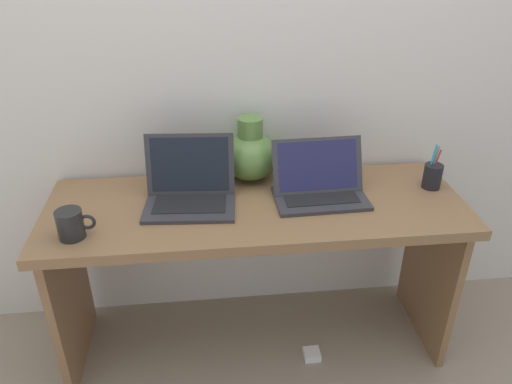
# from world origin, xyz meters

# --- Properties ---
(ground_plane) EXTENTS (6.00, 6.00, 0.00)m
(ground_plane) POSITION_xyz_m (0.00, 0.00, 0.00)
(ground_plane) COLOR gray
(back_wall) EXTENTS (4.40, 0.04, 2.40)m
(back_wall) POSITION_xyz_m (0.00, 0.32, 1.20)
(back_wall) COLOR silver
(back_wall) RESTS_ON ground
(desk) EXTENTS (1.58, 0.55, 0.71)m
(desk) POSITION_xyz_m (0.00, 0.00, 0.57)
(desk) COLOR olive
(desk) RESTS_ON ground
(laptop_left) EXTENTS (0.35, 0.27, 0.25)m
(laptop_left) POSITION_xyz_m (-0.24, 0.05, 0.78)
(laptop_left) COLOR #333338
(laptop_left) RESTS_ON desk
(laptop_right) EXTENTS (0.36, 0.23, 0.21)m
(laptop_right) POSITION_xyz_m (0.25, 0.04, 0.77)
(laptop_right) COLOR #333338
(laptop_right) RESTS_ON desk
(green_vase) EXTENTS (0.23, 0.23, 0.26)m
(green_vase) POSITION_xyz_m (0.00, 0.22, 0.82)
(green_vase) COLOR #5B843D
(green_vase) RESTS_ON desk
(coffee_mug) EXTENTS (0.13, 0.09, 0.10)m
(coffee_mug) POSITION_xyz_m (-0.64, -0.15, 0.76)
(coffee_mug) COLOR black
(coffee_mug) RESTS_ON desk
(pen_cup) EXTENTS (0.07, 0.07, 0.18)m
(pen_cup) POSITION_xyz_m (0.71, 0.05, 0.76)
(pen_cup) COLOR black
(pen_cup) RESTS_ON desk
(power_brick) EXTENTS (0.07, 0.07, 0.03)m
(power_brick) POSITION_xyz_m (0.23, -0.12, 0.01)
(power_brick) COLOR white
(power_brick) RESTS_ON ground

